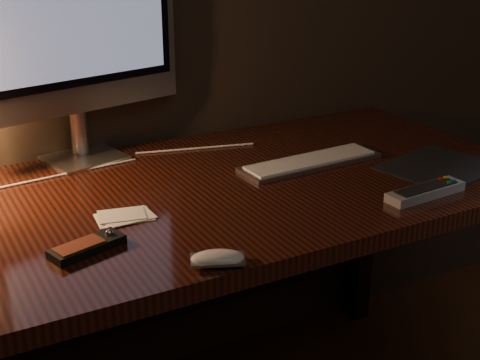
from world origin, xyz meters
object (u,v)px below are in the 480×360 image
keyboard (310,162)px  monitor (73,22)px  tv_remote (425,191)px  media_remote (87,246)px  desk (190,228)px  mouse (218,260)px

keyboard → monitor: bearing=145.7°
monitor → tv_remote: monitor is taller
monitor → media_remote: (-0.14, -0.49, -0.34)m
media_remote → keyboard: bearing=0.3°
desk → mouse: size_ratio=16.59×
monitor → keyboard: monitor is taller
desk → monitor: (-0.18, 0.25, 0.47)m
media_remote → tv_remote: size_ratio=0.74×
monitor → tv_remote: size_ratio=2.86×
mouse → tv_remote: tv_remote is taller
keyboard → mouse: size_ratio=3.89×
monitor → tv_remote: (0.59, -0.59, -0.33)m
desk → mouse: 0.45m
desk → media_remote: (-0.32, -0.24, 0.14)m
desk → media_remote: 0.42m
monitor → mouse: 0.74m
desk → mouse: bearing=-107.4°
desk → media_remote: bearing=-142.3°
keyboard → media_remote: size_ratio=2.48×
mouse → media_remote: size_ratio=0.64×
desk → keyboard: size_ratio=4.26×
tv_remote → desk: bearing=136.7°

